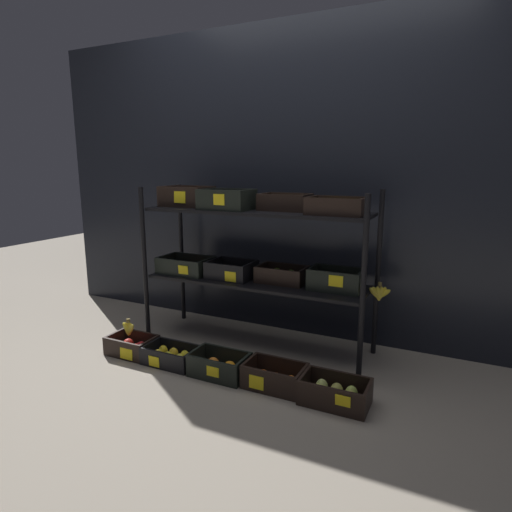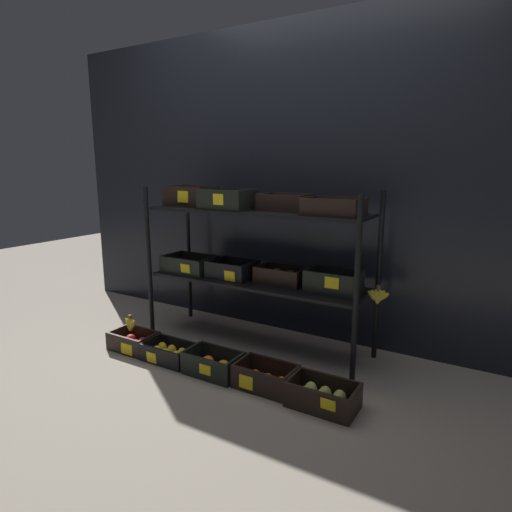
{
  "view_description": "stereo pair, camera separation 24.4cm",
  "coord_description": "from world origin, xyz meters",
  "px_view_note": "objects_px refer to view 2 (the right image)",
  "views": [
    {
      "loc": [
        1.21,
        -2.51,
        1.22
      ],
      "look_at": [
        0.0,
        0.0,
        0.63
      ],
      "focal_mm": 30.25,
      "sensor_mm": 36.0,
      "label": 1
    },
    {
      "loc": [
        1.43,
        -2.4,
        1.22
      ],
      "look_at": [
        0.0,
        0.0,
        0.63
      ],
      "focal_mm": 30.25,
      "sensor_mm": 36.0,
      "label": 2
    }
  ],
  "objects_px": {
    "crate_ground_apple_red": "(134,342)",
    "crate_ground_orange": "(213,365)",
    "crate_ground_tangerine": "(266,379)",
    "banana_bunch_loose": "(130,325)",
    "crate_ground_lemon": "(169,353)",
    "display_rack": "(255,244)",
    "crate_ground_pear": "(323,397)"
  },
  "relations": [
    {
      "from": "crate_ground_lemon",
      "to": "crate_ground_orange",
      "type": "relative_size",
      "value": 1.0
    },
    {
      "from": "display_rack",
      "to": "banana_bunch_loose",
      "type": "xyz_separation_m",
      "value": [
        -0.68,
        -0.49,
        -0.54
      ]
    },
    {
      "from": "crate_ground_pear",
      "to": "crate_ground_lemon",
      "type": "bearing_deg",
      "value": 179.45
    },
    {
      "from": "display_rack",
      "to": "crate_ground_lemon",
      "type": "relative_size",
      "value": 4.89
    },
    {
      "from": "crate_ground_pear",
      "to": "crate_ground_orange",
      "type": "bearing_deg",
      "value": 179.38
    },
    {
      "from": "crate_ground_tangerine",
      "to": "crate_ground_pear",
      "type": "relative_size",
      "value": 0.95
    },
    {
      "from": "display_rack",
      "to": "crate_ground_tangerine",
      "type": "bearing_deg",
      "value": -53.59
    },
    {
      "from": "banana_bunch_loose",
      "to": "crate_ground_orange",
      "type": "bearing_deg",
      "value": -0.31
    },
    {
      "from": "display_rack",
      "to": "crate_ground_orange",
      "type": "distance_m",
      "value": 0.82
    },
    {
      "from": "crate_ground_tangerine",
      "to": "display_rack",
      "type": "bearing_deg",
      "value": 126.41
    },
    {
      "from": "crate_ground_lemon",
      "to": "crate_ground_orange",
      "type": "xyz_separation_m",
      "value": [
        0.35,
        -0.0,
        0.01
      ]
    },
    {
      "from": "display_rack",
      "to": "banana_bunch_loose",
      "type": "relative_size",
      "value": 13.75
    },
    {
      "from": "crate_ground_tangerine",
      "to": "crate_ground_apple_red",
      "type": "bearing_deg",
      "value": -179.58
    },
    {
      "from": "crate_ground_lemon",
      "to": "banana_bunch_loose",
      "type": "xyz_separation_m",
      "value": [
        -0.33,
        0.0,
        0.13
      ]
    },
    {
      "from": "display_rack",
      "to": "crate_ground_apple_red",
      "type": "xyz_separation_m",
      "value": [
        -0.67,
        -0.48,
        -0.66
      ]
    },
    {
      "from": "display_rack",
      "to": "crate_ground_tangerine",
      "type": "distance_m",
      "value": 0.88
    },
    {
      "from": "crate_ground_apple_red",
      "to": "display_rack",
      "type": "bearing_deg",
      "value": 35.91
    },
    {
      "from": "crate_ground_apple_red",
      "to": "crate_ground_orange",
      "type": "height_order",
      "value": "crate_ground_orange"
    },
    {
      "from": "crate_ground_apple_red",
      "to": "crate_ground_tangerine",
      "type": "bearing_deg",
      "value": 0.42
    },
    {
      "from": "crate_ground_apple_red",
      "to": "crate_ground_pear",
      "type": "height_order",
      "value": "crate_ground_pear"
    },
    {
      "from": "crate_ground_apple_red",
      "to": "banana_bunch_loose",
      "type": "height_order",
      "value": "banana_bunch_loose"
    },
    {
      "from": "crate_ground_apple_red",
      "to": "crate_ground_lemon",
      "type": "xyz_separation_m",
      "value": [
        0.32,
        -0.0,
        -0.0
      ]
    },
    {
      "from": "banana_bunch_loose",
      "to": "crate_ground_lemon",
      "type": "bearing_deg",
      "value": -0.2
    },
    {
      "from": "banana_bunch_loose",
      "to": "crate_ground_tangerine",
      "type": "bearing_deg",
      "value": 0.57
    },
    {
      "from": "crate_ground_orange",
      "to": "crate_ground_pear",
      "type": "height_order",
      "value": "same"
    },
    {
      "from": "crate_ground_lemon",
      "to": "crate_ground_orange",
      "type": "distance_m",
      "value": 0.35
    },
    {
      "from": "crate_ground_apple_red",
      "to": "crate_ground_pear",
      "type": "xyz_separation_m",
      "value": [
        1.37,
        -0.01,
        0.01
      ]
    },
    {
      "from": "display_rack",
      "to": "crate_ground_pear",
      "type": "relative_size",
      "value": 4.65
    },
    {
      "from": "display_rack",
      "to": "banana_bunch_loose",
      "type": "bearing_deg",
      "value": -144.64
    },
    {
      "from": "crate_ground_lemon",
      "to": "crate_ground_pear",
      "type": "relative_size",
      "value": 0.95
    },
    {
      "from": "crate_ground_apple_red",
      "to": "crate_ground_orange",
      "type": "xyz_separation_m",
      "value": [
        0.67,
        -0.01,
        0.0
      ]
    },
    {
      "from": "crate_ground_apple_red",
      "to": "crate_ground_tangerine",
      "type": "height_order",
      "value": "crate_ground_tangerine"
    }
  ]
}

